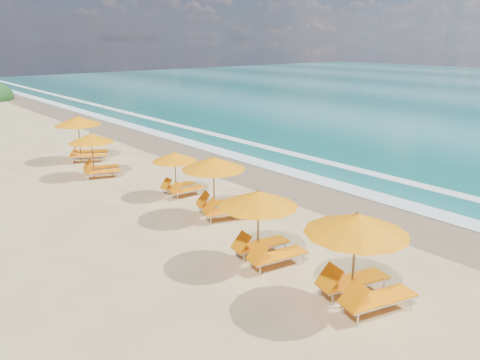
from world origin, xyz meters
TOP-DOWN VIEW (x-y plane):
  - ground at (0.00, 0.00)m, footprint 160.00×160.00m
  - wet_sand at (4.00, 0.00)m, footprint 4.00×160.00m
  - surf_foam at (6.70, 0.00)m, footprint 4.00×160.00m
  - station_1 at (-2.39, -7.61)m, footprint 3.29×3.18m
  - station_2 at (-2.61, -4.23)m, footprint 2.90×2.77m
  - station_3 at (-1.26, -0.23)m, footprint 3.18×3.12m
  - station_4 at (-0.98, 3.03)m, footprint 2.19×2.02m
  - station_5 at (-2.50, 8.18)m, footprint 2.88×2.82m
  - station_6 at (-1.70, 11.76)m, footprint 3.49×3.49m

SIDE VIEW (x-z plane):
  - ground at x=0.00m, z-range 0.00..0.00m
  - wet_sand at x=4.00m, z-range 0.00..0.01m
  - surf_foam at x=6.70m, z-range 0.02..0.03m
  - station_4 at x=-0.98m, z-range 0.12..2.15m
  - station_5 at x=-2.50m, z-range 0.14..2.39m
  - station_2 at x=-2.61m, z-range 0.15..2.58m
  - station_3 at x=-1.26m, z-range 0.15..2.64m
  - station_6 at x=-1.70m, z-range 0.16..2.77m
  - station_1 at x=-2.39m, z-range 0.16..2.81m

